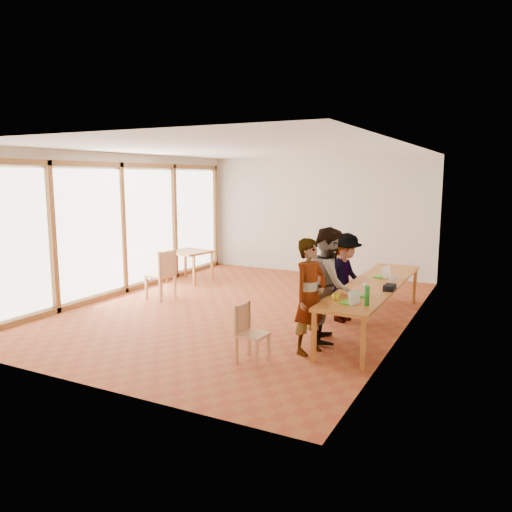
{
  "coord_description": "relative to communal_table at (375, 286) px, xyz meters",
  "views": [
    {
      "loc": [
        4.43,
        -8.17,
        2.52
      ],
      "look_at": [
        0.42,
        -0.32,
        1.1
      ],
      "focal_mm": 35.0,
      "sensor_mm": 36.0,
      "label": 1
    }
  ],
  "objects": [
    {
      "name": "ground",
      "position": [
        -2.5,
        0.04,
        -0.7
      ],
      "size": [
        8.0,
        8.0,
        0.0
      ],
      "primitive_type": "plane",
      "color": "#9B4D25",
      "rests_on": "ground"
    },
    {
      "name": "wall_back",
      "position": [
        -2.5,
        4.04,
        0.8
      ],
      "size": [
        6.0,
        0.1,
        3.0
      ],
      "primitive_type": "cube",
      "color": "beige",
      "rests_on": "ground"
    },
    {
      "name": "wall_front",
      "position": [
        -2.5,
        -3.96,
        0.8
      ],
      "size": [
        6.0,
        0.1,
        3.0
      ],
      "primitive_type": "cube",
      "color": "beige",
      "rests_on": "ground"
    },
    {
      "name": "wall_right",
      "position": [
        0.5,
        0.04,
        0.8
      ],
      "size": [
        0.1,
        8.0,
        3.0
      ],
      "primitive_type": "cube",
      "color": "beige",
      "rests_on": "ground"
    },
    {
      "name": "window_wall",
      "position": [
        -5.46,
        0.04,
        0.8
      ],
      "size": [
        0.1,
        8.0,
        3.0
      ],
      "primitive_type": "cube",
      "color": "white",
      "rests_on": "ground"
    },
    {
      "name": "ceiling",
      "position": [
        -2.5,
        0.04,
        2.32
      ],
      "size": [
        6.0,
        8.0,
        0.04
      ],
      "primitive_type": "cube",
      "color": "white",
      "rests_on": "wall_back"
    },
    {
      "name": "communal_table",
      "position": [
        0.0,
        0.0,
        0.0
      ],
      "size": [
        0.8,
        4.0,
        0.75
      ],
      "color": "#BC7029",
      "rests_on": "ground"
    },
    {
      "name": "side_table",
      "position": [
        -4.84,
        1.62,
        -0.03
      ],
      "size": [
        0.9,
        0.9,
        0.75
      ],
      "rotation": [
        0.0,
        0.0,
        -0.18
      ],
      "color": "#BC7029",
      "rests_on": "ground"
    },
    {
      "name": "chair_near",
      "position": [
        -1.16,
        -2.33,
        -0.21
      ],
      "size": [
        0.4,
        0.4,
        0.42
      ],
      "rotation": [
        0.0,
        0.0,
        -0.08
      ],
      "color": "#E1A270",
      "rests_on": "ground"
    },
    {
      "name": "chair_mid",
      "position": [
        -1.19,
        0.01,
        -0.19
      ],
      "size": [
        0.41,
        0.41,
        0.44
      ],
      "rotation": [
        0.0,
        0.0,
        0.06
      ],
      "color": "#E1A270",
      "rests_on": "ground"
    },
    {
      "name": "chair_far",
      "position": [
        -0.97,
        1.34,
        -0.07
      ],
      "size": [
        0.58,
        0.58,
        0.55
      ],
      "rotation": [
        0.0,
        0.0,
        0.24
      ],
      "color": "#E1A270",
      "rests_on": "ground"
    },
    {
      "name": "chair_empty",
      "position": [
        -0.94,
        1.52,
        -0.2
      ],
      "size": [
        0.49,
        0.49,
        0.44
      ],
      "rotation": [
        0.0,
        0.0,
        -0.32
      ],
      "color": "#E1A270",
      "rests_on": "ground"
    },
    {
      "name": "chair_spare",
      "position": [
        -4.3,
        -0.08,
        -0.07
      ],
      "size": [
        0.55,
        0.55,
        0.55
      ],
      "rotation": [
        0.0,
        0.0,
        2.99
      ],
      "color": "#E1A270",
      "rests_on": "ground"
    },
    {
      "name": "person_near",
      "position": [
        -0.52,
        -1.64,
        0.13
      ],
      "size": [
        0.56,
        0.7,
        1.66
      ],
      "primitive_type": "imported",
      "rotation": [
        0.0,
        0.0,
        1.27
      ],
      "color": "gray",
      "rests_on": "ground"
    },
    {
      "name": "person_mid",
      "position": [
        -0.46,
        -0.98,
        0.18
      ],
      "size": [
        0.89,
        1.02,
        1.76
      ],
      "primitive_type": "imported",
      "rotation": [
        0.0,
        0.0,
        1.87
      ],
      "color": "gray",
      "rests_on": "ground"
    },
    {
      "name": "person_far",
      "position": [
        -0.55,
        0.12,
        0.07
      ],
      "size": [
        0.82,
        1.12,
        1.55
      ],
      "primitive_type": "imported",
      "rotation": [
        0.0,
        0.0,
        1.3
      ],
      "color": "gray",
      "rests_on": "ground"
    },
    {
      "name": "laptop_near",
      "position": [
        0.04,
        -1.49,
        0.1
      ],
      "size": [
        0.28,
        0.29,
        0.2
      ],
      "rotation": [
        0.0,
        0.0,
        -0.4
      ],
      "color": "#51CC27",
      "rests_on": "communal_table"
    },
    {
      "name": "laptop_mid",
      "position": [
        0.05,
        -0.97,
        0.1
      ],
      "size": [
        0.22,
        0.25,
        0.2
      ],
      "rotation": [
        0.0,
        0.0,
        0.07
      ],
      "color": "#51CC27",
      "rests_on": "communal_table"
    },
    {
      "name": "laptop_far",
      "position": [
        0.03,
        0.54,
        0.11
      ],
      "size": [
        0.29,
        0.3,
        0.21
      ],
      "rotation": [
        0.0,
        0.0,
        -0.34
      ],
      "color": "#51CC27",
      "rests_on": "communal_table"
    },
    {
      "name": "yellow_mug",
      "position": [
        -0.21,
        -1.4,
        0.09
      ],
      "size": [
        0.12,
        0.12,
        0.1
      ],
      "primitive_type": "imported",
      "rotation": [
        0.0,
        0.0,
        -0.03
      ],
      "color": "gold",
      "rests_on": "communal_table"
    },
    {
      "name": "green_bottle",
      "position": [
        0.26,
        -1.5,
        0.19
      ],
      "size": [
        0.07,
        0.07,
        0.28
      ],
      "primitive_type": "cylinder",
      "color": "#1B7B21",
      "rests_on": "communal_table"
    },
    {
      "name": "clear_glass",
      "position": [
        0.26,
        0.37,
        0.09
      ],
      "size": [
        0.07,
        0.07,
        0.09
      ],
      "primitive_type": "cylinder",
      "color": "silver",
      "rests_on": "communal_table"
    },
    {
      "name": "condiment_cup",
      "position": [
        0.22,
        0.26,
        0.08
      ],
      "size": [
        0.08,
        0.08,
        0.06
      ],
      "primitive_type": "cylinder",
      "color": "white",
      "rests_on": "communal_table"
    },
    {
      "name": "pink_phone",
      "position": [
        -0.32,
        -1.14,
        0.05
      ],
      "size": [
        0.05,
        0.1,
        0.01
      ],
      "primitive_type": "cube",
      "color": "#DD4C77",
      "rests_on": "communal_table"
    },
    {
      "name": "black_pouch",
      "position": [
        0.33,
        -0.4,
        0.09
      ],
      "size": [
        0.16,
        0.26,
        0.09
      ],
      "primitive_type": "cube",
      "color": "black",
      "rests_on": "communal_table"
    }
  ]
}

